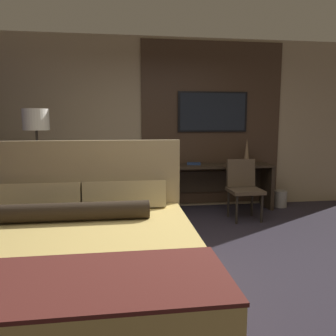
{
  "coord_description": "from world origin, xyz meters",
  "views": [
    {
      "loc": [
        -0.66,
        -2.86,
        1.45
      ],
      "look_at": [
        -0.13,
        0.99,
        0.89
      ],
      "focal_mm": 35.0,
      "sensor_mm": 36.0,
      "label": 1
    }
  ],
  "objects": [
    {
      "name": "desk_chair",
      "position": [
        1.11,
        1.75,
        0.53
      ],
      "size": [
        0.48,
        0.47,
        0.89
      ],
      "rotation": [
        0.0,
        0.0,
        0.01
      ],
      "color": "#4C3D2D",
      "rests_on": "ground_plane"
    },
    {
      "name": "desk",
      "position": [
        0.83,
        2.33,
        0.51
      ],
      "size": [
        1.88,
        0.48,
        0.75
      ],
      "color": "#2D2319",
      "rests_on": "ground_plane"
    },
    {
      "name": "waste_bin",
      "position": [
        1.98,
        2.29,
        0.14
      ],
      "size": [
        0.22,
        0.22,
        0.28
      ],
      "color": "gray",
      "rests_on": "ground_plane"
    },
    {
      "name": "ground_plane",
      "position": [
        0.0,
        0.0,
        0.0
      ],
      "size": [
        16.0,
        16.0,
        0.0
      ],
      "primitive_type": "plane",
      "color": "#28232D"
    },
    {
      "name": "bed",
      "position": [
        -1.09,
        -0.27,
        0.33
      ],
      "size": [
        2.09,
        2.17,
        1.25
      ],
      "color": "#33281E",
      "rests_on": "ground_plane"
    },
    {
      "name": "vase_tall",
      "position": [
        1.4,
        2.39,
        0.96
      ],
      "size": [
        0.1,
        0.1,
        0.42
      ],
      "color": "#846647",
      "rests_on": "desk"
    },
    {
      "name": "book",
      "position": [
        0.48,
        2.36,
        0.76
      ],
      "size": [
        0.25,
        0.19,
        0.03
      ],
      "color": "navy",
      "rests_on": "desk"
    },
    {
      "name": "wall_back_tv_panel",
      "position": [
        0.11,
        2.59,
        1.4
      ],
      "size": [
        7.2,
        0.09,
        2.8
      ],
      "color": "tan",
      "rests_on": "ground_plane"
    },
    {
      "name": "tv",
      "position": [
        0.83,
        2.52,
        1.61
      ],
      "size": [
        1.18,
        0.04,
        0.66
      ],
      "color": "black"
    },
    {
      "name": "floor_lamp",
      "position": [
        -1.79,
        1.68,
        1.35
      ],
      "size": [
        0.34,
        0.34,
        1.61
      ],
      "color": "#282623",
      "rests_on": "ground_plane"
    }
  ]
}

